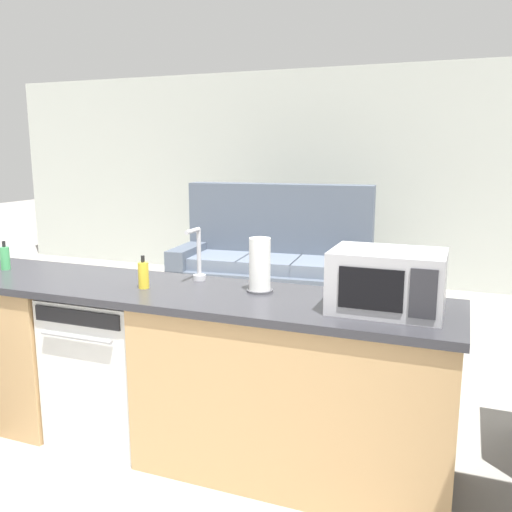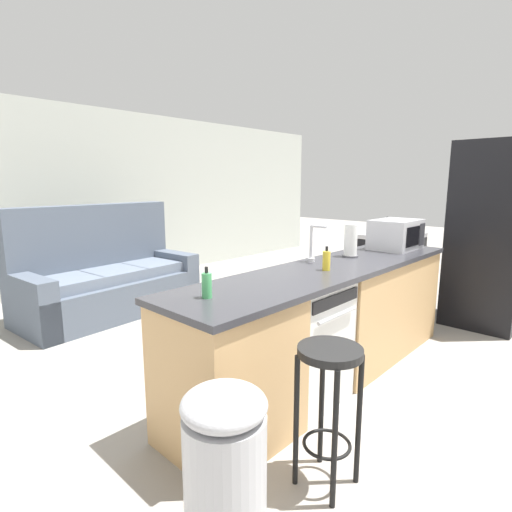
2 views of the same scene
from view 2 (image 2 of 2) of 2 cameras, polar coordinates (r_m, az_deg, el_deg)
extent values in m
plane|color=gray|center=(3.28, 8.70, -17.43)|extent=(24.00, 24.00, 0.00)
cube|color=beige|center=(6.42, -22.00, 7.68)|extent=(10.00, 0.06, 2.60)
cube|color=tan|center=(2.45, -3.90, -16.14)|extent=(0.75, 0.62, 0.86)
cube|color=tan|center=(3.78, 16.05, -6.84)|extent=(1.55, 0.62, 0.86)
cube|color=#333338|center=(3.10, 10.72, -1.80)|extent=(2.94, 0.66, 0.04)
cube|color=brown|center=(3.37, 10.22, -15.88)|extent=(2.86, 0.56, 0.08)
cube|color=white|center=(2.92, 6.07, -11.92)|extent=(0.58, 0.58, 0.84)
cube|color=black|center=(2.64, 11.38, -6.20)|extent=(0.52, 0.01, 0.08)
cylinder|color=#B2B2B7|center=(2.66, 11.56, -8.32)|extent=(0.44, 0.02, 0.02)
cube|color=black|center=(5.34, 18.34, -1.98)|extent=(0.76, 0.64, 0.85)
cube|color=black|center=(5.21, 21.61, -2.02)|extent=(0.53, 0.01, 0.43)
cylinder|color=silver|center=(5.16, 22.02, 0.44)|extent=(0.61, 0.03, 0.03)
cube|color=#B7B7BC|center=(5.27, 18.62, 2.80)|extent=(0.76, 0.64, 0.05)
torus|color=black|center=(5.06, 19.13, 2.70)|extent=(0.16, 0.16, 0.01)
torus|color=black|center=(5.37, 20.63, 3.02)|extent=(0.16, 0.16, 0.01)
torus|color=black|center=(5.17, 16.55, 2.99)|extent=(0.16, 0.16, 0.01)
torus|color=black|center=(5.48, 18.17, 3.30)|extent=(0.16, 0.16, 0.01)
cube|color=black|center=(4.91, 30.41, 2.54)|extent=(0.72, 0.70, 1.95)
cube|color=#B7B7BC|center=(4.04, 19.33, 2.94)|extent=(0.50, 0.36, 0.28)
cube|color=black|center=(3.93, 21.51, 2.60)|extent=(0.27, 0.01, 0.18)
cube|color=#2D2D33|center=(4.13, 22.62, 2.87)|extent=(0.11, 0.01, 0.21)
cylinder|color=silver|center=(3.24, 7.81, -0.52)|extent=(0.07, 0.07, 0.03)
cylinder|color=silver|center=(3.22, 7.88, 2.01)|extent=(0.02, 0.02, 0.26)
cylinder|color=silver|center=(3.16, 8.97, 4.21)|extent=(0.02, 0.14, 0.02)
cylinder|color=#4C4C51|center=(3.52, 13.28, 0.02)|extent=(0.14, 0.14, 0.01)
cylinder|color=white|center=(3.50, 13.38, 2.29)|extent=(0.11, 0.11, 0.27)
cylinder|color=yellow|center=(2.92, 9.97, -0.69)|extent=(0.06, 0.06, 0.14)
cylinder|color=black|center=(2.91, 10.03, 1.01)|extent=(0.02, 0.02, 0.04)
cylinder|color=#4CB266|center=(2.21, -7.04, -4.21)|extent=(0.06, 0.06, 0.14)
cylinder|color=black|center=(2.19, -7.10, -1.98)|extent=(0.02, 0.02, 0.04)
sphere|color=red|center=(5.46, 18.20, 4.24)|extent=(0.17, 0.17, 0.17)
sphere|color=black|center=(5.45, 18.26, 5.23)|extent=(0.03, 0.03, 0.03)
cone|color=red|center=(5.53, 18.57, 4.47)|extent=(0.08, 0.04, 0.06)
cylinder|color=black|center=(2.02, 10.54, -13.26)|extent=(0.32, 0.32, 0.04)
cylinder|color=black|center=(2.07, 11.18, -24.47)|extent=(0.03, 0.03, 0.70)
cylinder|color=black|center=(2.23, 14.48, -21.75)|extent=(0.03, 0.03, 0.70)
cylinder|color=black|center=(2.17, 5.77, -22.43)|extent=(0.03, 0.03, 0.70)
cylinder|color=black|center=(2.33, 9.34, -20.07)|extent=(0.03, 0.03, 0.70)
torus|color=black|center=(2.27, 10.08, -24.91)|extent=(0.25, 0.25, 0.02)
cylinder|color=#B7B7BC|center=(1.88, -4.41, -29.90)|extent=(0.34, 0.34, 0.62)
ellipsoid|color=#B7B7BC|center=(1.67, -4.59, -20.45)|extent=(0.35, 0.35, 0.14)
cube|color=#515B6B|center=(5.03, -19.95, -5.38)|extent=(2.07, 1.07, 0.42)
cube|color=#515B6B|center=(5.21, -22.16, -0.18)|extent=(2.01, 0.41, 1.27)
cube|color=#515B6B|center=(4.62, -29.58, -6.23)|extent=(0.28, 0.91, 0.62)
cube|color=#515B6B|center=(5.51, -12.06, -2.54)|extent=(0.28, 0.91, 0.62)
cube|color=slate|center=(4.66, -25.56, -3.56)|extent=(0.61, 0.68, 0.12)
cube|color=slate|center=(4.92, -19.83, -2.46)|extent=(0.61, 0.68, 0.12)
cube|color=slate|center=(5.22, -14.72, -1.46)|extent=(0.61, 0.68, 0.12)
camera|label=1|loc=(4.06, 55.54, 7.28)|focal=38.00mm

